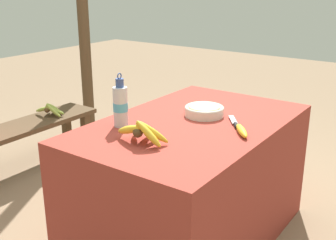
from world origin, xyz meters
TOP-DOWN VIEW (x-y plane):
  - ground_plane at (0.00, 0.00)m, footprint 12.00×12.00m
  - market_counter at (0.00, 0.00)m, footprint 1.33×0.84m
  - banana_bunch_ripe at (-0.39, 0.03)m, footprint 0.17×0.28m
  - serving_bowl at (0.13, -0.00)m, footprint 0.22×0.22m
  - water_bottle at (-0.27, 0.26)m, footprint 0.07×0.07m
  - loose_banana_front at (-0.02, -0.30)m, footprint 0.16×0.14m
  - knife at (0.08, -0.21)m, footprint 0.17×0.13m
  - banana_bunch_green at (0.28, 1.51)m, footprint 0.15×0.27m
  - support_post_far at (1.05, 1.88)m, footprint 0.11×0.11m

SIDE VIEW (x-z plane):
  - ground_plane at x=0.00m, z-range 0.00..0.00m
  - market_counter at x=0.00m, z-range 0.00..0.71m
  - banana_bunch_green at x=0.28m, z-range 0.38..0.50m
  - knife at x=0.08m, z-range 0.71..0.73m
  - loose_banana_front at x=-0.02m, z-range 0.71..0.74m
  - serving_bowl at x=0.13m, z-range 0.71..0.77m
  - banana_bunch_ripe at x=-0.39m, z-range 0.71..0.83m
  - water_bottle at x=-0.27m, z-range 0.68..0.96m
  - support_post_far at x=1.05m, z-range 0.00..2.23m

